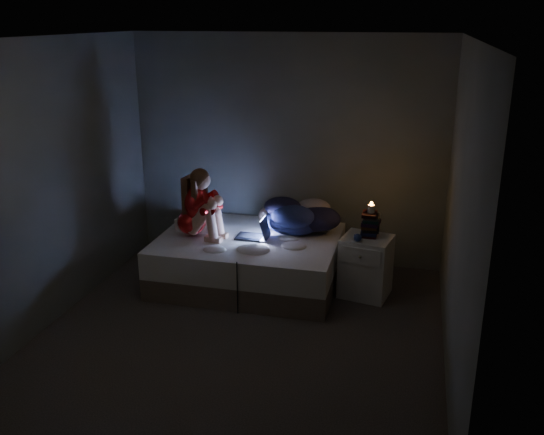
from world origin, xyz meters
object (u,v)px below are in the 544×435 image
(laptop, at_px, (252,227))
(nightstand, at_px, (366,266))
(woman, at_px, (191,202))
(candle, at_px, (371,211))
(bed, at_px, (249,260))
(phone, at_px, (358,238))

(laptop, height_order, nightstand, laptop)
(woman, bearing_deg, candle, 13.14)
(bed, xyz_separation_m, phone, (1.17, -0.07, 0.38))
(woman, distance_m, nightstand, 1.94)
(woman, height_order, candle, woman)
(woman, relative_size, phone, 5.42)
(bed, relative_size, woman, 2.50)
(laptop, height_order, candle, candle)
(woman, bearing_deg, laptop, 16.50)
(woman, bearing_deg, phone, 9.50)
(candle, relative_size, phone, 0.57)
(candle, bearing_deg, nightstand, -106.25)
(woman, xyz_separation_m, laptop, (0.64, 0.09, -0.26))
(laptop, relative_size, candle, 4.27)
(woman, height_order, phone, woman)
(laptop, xyz_separation_m, nightstand, (1.21, 0.00, -0.32))
(woman, xyz_separation_m, nightstand, (1.85, 0.09, -0.58))
(bed, bearing_deg, woman, -170.39)
(laptop, distance_m, phone, 1.13)
(woman, height_order, nightstand, woman)
(woman, height_order, laptop, woman)
(woman, bearing_deg, bed, 18.12)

